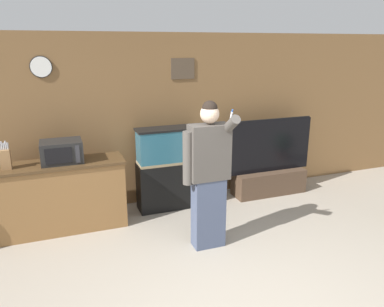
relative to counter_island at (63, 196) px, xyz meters
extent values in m
cube|color=brown|center=(1.48, 0.54, 0.83)|extent=(10.00, 0.06, 2.60)
cube|color=#4C3D2D|center=(1.89, 0.51, 1.60)|extent=(0.37, 0.02, 0.31)
cylinder|color=white|center=(-0.10, 0.50, 1.67)|extent=(0.27, 0.03, 0.27)
cylinder|color=black|center=(-0.10, 0.50, 1.67)|extent=(0.29, 0.01, 0.29)
cube|color=brown|center=(0.00, 0.00, -0.02)|extent=(1.62, 0.51, 0.91)
cube|color=#48321C|center=(0.00, 0.00, 0.45)|extent=(1.66, 0.55, 0.03)
cube|color=black|center=(0.05, 0.02, 0.61)|extent=(0.52, 0.40, 0.29)
cube|color=black|center=(0.00, -0.18, 0.61)|extent=(0.32, 0.01, 0.20)
cube|color=#2D2D33|center=(0.23, -0.18, 0.61)|extent=(0.05, 0.01, 0.23)
cube|color=olive|center=(-0.61, -0.04, 0.59)|extent=(0.12, 0.11, 0.25)
cylinder|color=#B7B7BC|center=(-0.66, -0.03, 0.77)|extent=(0.02, 0.02, 0.11)
cylinder|color=#B7B7BC|center=(-0.63, -0.03, 0.77)|extent=(0.02, 0.02, 0.10)
cylinder|color=#B7B7BC|center=(-0.61, -0.03, 0.76)|extent=(0.02, 0.02, 0.08)
cylinder|color=#B7B7BC|center=(-0.59, -0.03, 0.77)|extent=(0.02, 0.02, 0.11)
cylinder|color=#B7B7BC|center=(-0.57, -0.03, 0.76)|extent=(0.02, 0.02, 0.09)
cylinder|color=#B7B7BC|center=(-0.66, 0.01, 0.77)|extent=(0.02, 0.02, 0.10)
cylinder|color=#B7B7BC|center=(-0.63, 0.01, 0.76)|extent=(0.02, 0.02, 0.08)
cylinder|color=#B7B7BC|center=(-0.61, 0.01, 0.76)|extent=(0.02, 0.02, 0.08)
cylinder|color=#B7B7BC|center=(-0.59, 0.01, 0.76)|extent=(0.02, 0.02, 0.08)
cylinder|color=#B7B7BC|center=(-0.57, 0.01, 0.75)|extent=(0.02, 0.02, 0.07)
cube|color=black|center=(1.59, 0.17, -0.11)|extent=(1.05, 0.35, 0.72)
cube|color=#937F5B|center=(1.59, 0.17, 0.26)|extent=(1.02, 0.34, 0.04)
cube|color=#285B70|center=(1.59, 0.17, 0.51)|extent=(1.01, 0.34, 0.52)
cube|color=black|center=(1.59, 0.17, 0.77)|extent=(1.05, 0.35, 0.03)
cube|color=#4C3828|center=(3.28, 0.12, -0.27)|extent=(1.23, 0.40, 0.40)
cube|color=black|center=(3.28, 0.12, 0.36)|extent=(1.45, 0.05, 0.86)
cube|color=black|center=(3.28, 0.15, 0.36)|extent=(1.48, 0.01, 0.89)
cube|color=#424C66|center=(1.66, -1.09, -0.03)|extent=(0.38, 0.21, 0.88)
cube|color=#4C4742|center=(1.66, -1.09, 0.74)|extent=(0.48, 0.23, 0.66)
sphere|color=beige|center=(1.66, -1.09, 1.20)|extent=(0.22, 0.22, 0.22)
sphere|color=black|center=(1.66, -1.09, 1.26)|extent=(0.18, 0.18, 0.18)
cylinder|color=#4C4742|center=(1.40, -1.09, 0.70)|extent=(0.12, 0.12, 0.63)
cylinder|color=#4C4742|center=(1.85, -1.24, 1.08)|extent=(0.11, 0.35, 0.29)
cylinder|color=white|center=(1.85, -1.26, 1.18)|extent=(0.02, 0.06, 0.11)
cylinder|color=#2856B2|center=(1.85, -1.28, 1.24)|extent=(0.02, 0.03, 0.05)
camera|label=1|loc=(0.00, -4.96, 1.96)|focal=35.00mm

